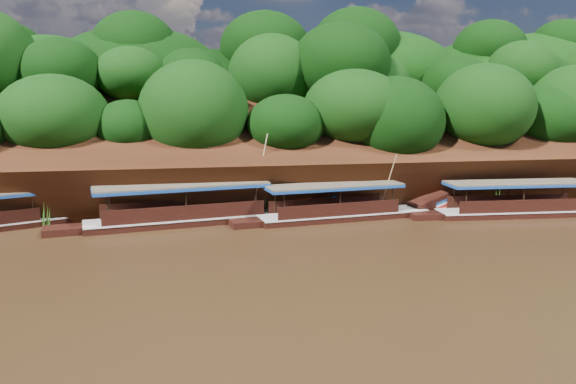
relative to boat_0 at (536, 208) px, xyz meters
The scene contains 6 objects.
ground 14.54m from the boat_0, 154.10° to the right, with size 160.00×160.00×0.00m, color black.
riverbank 21.00m from the boat_0, 128.62° to the left, with size 120.00×30.06×19.40m.
boat_0 is the anchor object (origin of this frame).
boat_1 12.98m from the boat_0, behind, with size 14.24×3.88×4.91m.
boat_2 22.76m from the boat_0, behind, with size 17.01×5.02×6.28m.
reeds 17.05m from the boat_0, 169.09° to the left, with size 48.23×2.45×1.96m.
Camera 1 is at (-11.32, -28.32, 8.31)m, focal length 35.00 mm.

